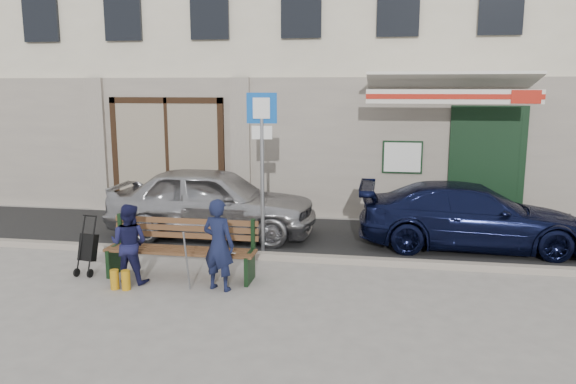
% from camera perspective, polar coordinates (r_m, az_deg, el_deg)
% --- Properties ---
extents(ground, '(80.00, 80.00, 0.00)m').
position_cam_1_polar(ground, '(8.54, -3.73, -9.84)').
color(ground, '#9E9991').
rests_on(ground, ground).
extents(asphalt_lane, '(60.00, 3.20, 0.01)m').
position_cam_1_polar(asphalt_lane, '(11.44, -0.11, -4.48)').
color(asphalt_lane, '#282828').
rests_on(asphalt_lane, ground).
extents(curb, '(60.00, 0.18, 0.12)m').
position_cam_1_polar(curb, '(9.91, -1.71, -6.55)').
color(curb, '#9E9384').
rests_on(curb, ground).
extents(building, '(20.00, 8.27, 10.00)m').
position_cam_1_polar(building, '(16.46, 3.27, 17.54)').
color(building, beige).
rests_on(building, ground).
extents(car_silver, '(4.20, 1.74, 1.42)m').
position_cam_1_polar(car_silver, '(11.44, -7.64, -0.94)').
color(car_silver, '#A7A7AC').
rests_on(car_silver, ground).
extents(car_navy, '(4.18, 1.70, 1.21)m').
position_cam_1_polar(car_navy, '(11.06, 18.12, -2.33)').
color(car_navy, black).
rests_on(car_navy, ground).
extents(parking_sign, '(0.54, 0.09, 2.89)m').
position_cam_1_polar(parking_sign, '(10.00, -2.65, 4.72)').
color(parking_sign, gray).
rests_on(parking_sign, ground).
extents(bench, '(2.40, 1.17, 0.98)m').
position_cam_1_polar(bench, '(9.07, -11.12, -5.75)').
color(bench, brown).
rests_on(bench, ground).
extents(man, '(0.58, 0.46, 1.39)m').
position_cam_1_polar(man, '(8.38, -7.07, -5.33)').
color(man, '#131936').
rests_on(man, ground).
extents(woman, '(0.62, 0.49, 1.24)m').
position_cam_1_polar(woman, '(8.98, -15.85, -5.05)').
color(woman, '#16173C').
rests_on(woman, ground).
extents(stroller, '(0.31, 0.41, 0.94)m').
position_cam_1_polar(stroller, '(9.65, -19.67, -5.44)').
color(stroller, black).
rests_on(stroller, ground).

